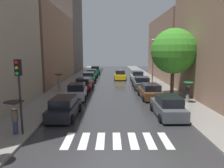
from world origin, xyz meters
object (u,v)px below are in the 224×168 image
at_px(parked_car_right_nearest, 168,107).
at_px(parked_car_right_third, 142,83).
at_px(street_tree_right, 174,51).
at_px(pedestrian_foreground, 59,78).
at_px(parked_car_left_fourth, 89,77).
at_px(parked_car_left_fifth, 92,74).
at_px(pedestrian_near_tree, 14,110).
at_px(pedestrian_by_kerb, 188,88).
at_px(parked_car_right_fourth, 137,77).
at_px(parked_car_left_sixth, 95,70).
at_px(parked_car_left_nearest, 64,108).
at_px(parked_car_left_third, 84,84).
at_px(taxi_midroad, 120,75).
at_px(parked_car_right_second, 150,92).
at_px(parked_car_left_second, 77,92).
at_px(traffic_light_left_corner, 19,80).
at_px(lamp_post_right, 153,59).

height_order(parked_car_right_nearest, parked_car_right_third, parked_car_right_nearest).
bearing_deg(parked_car_right_nearest, street_tree_right, -19.39).
bearing_deg(pedestrian_foreground, parked_car_left_fourth, -80.54).
bearing_deg(parked_car_left_fourth, parked_car_left_fifth, -1.22).
relative_size(pedestrian_near_tree, pedestrian_by_kerb, 0.99).
height_order(parked_car_right_fourth, street_tree_right, street_tree_right).
xyz_separation_m(parked_car_left_sixth, parked_car_right_nearest, (7.67, -29.52, -0.07)).
bearing_deg(parked_car_left_nearest, parked_car_right_fourth, -21.29).
distance_m(parked_car_left_fourth, parked_car_left_sixth, 11.89).
relative_size(parked_car_left_third, parked_car_left_fourth, 1.01).
relative_size(parked_car_right_fourth, taxi_midroad, 1.00).
height_order(parked_car_left_fourth, parked_car_left_fifth, parked_car_left_fourth).
bearing_deg(street_tree_right, parked_car_right_fourth, 101.28).
height_order(parked_car_right_nearest, parked_car_right_second, parked_car_right_nearest).
distance_m(parked_car_left_third, street_tree_right, 11.83).
distance_m(parked_car_left_second, parked_car_right_nearest, 9.82).
bearing_deg(parked_car_left_second, parked_car_right_second, -91.62).
distance_m(parked_car_left_third, parked_car_right_third, 7.57).
height_order(parked_car_right_second, pedestrian_near_tree, pedestrian_near_tree).
bearing_deg(pedestrian_by_kerb, parked_car_right_second, 123.32).
relative_size(parked_car_left_fourth, pedestrian_foreground, 2.33).
bearing_deg(traffic_light_left_corner, parked_car_left_third, 83.69).
height_order(parked_car_left_sixth, parked_car_right_third, parked_car_left_sixth).
height_order(parked_car_left_third, pedestrian_by_kerb, pedestrian_by_kerb).
bearing_deg(lamp_post_right, parked_car_left_fourth, 157.67).
relative_size(parked_car_left_second, parked_car_right_nearest, 0.93).
distance_m(parked_car_left_fourth, pedestrian_by_kerb, 17.56).
bearing_deg(pedestrian_near_tree, parked_car_left_sixth, 73.35).
bearing_deg(lamp_post_right, taxi_midroad, 120.62).
bearing_deg(taxi_midroad, pedestrian_near_tree, 165.88).
height_order(parked_car_right_nearest, taxi_midroad, taxi_midroad).
height_order(parked_car_left_nearest, parked_car_right_third, parked_car_right_third).
xyz_separation_m(pedestrian_by_kerb, lamp_post_right, (-1.30, 10.04, 2.36)).
height_order(street_tree_right, traffic_light_left_corner, street_tree_right).
relative_size(parked_car_right_third, taxi_midroad, 1.00).
height_order(parked_car_left_second, parked_car_right_fourth, parked_car_right_fourth).
relative_size(parked_car_left_second, taxi_midroad, 0.93).
height_order(parked_car_left_nearest, parked_car_left_sixth, parked_car_left_sixth).
distance_m(parked_car_right_third, street_tree_right, 7.14).
bearing_deg(parked_car_right_third, parked_car_right_second, -178.31).
xyz_separation_m(parked_car_left_nearest, parked_car_right_fourth, (7.78, 18.16, 0.08)).
bearing_deg(parked_car_right_second, parked_car_left_fourth, 31.53).
xyz_separation_m(parked_car_left_third, pedestrian_foreground, (-2.82, -1.79, 0.96)).
relative_size(parked_car_left_fifth, parked_car_right_nearest, 1.08).
distance_m(parked_car_left_fourth, parked_car_left_fifth, 5.73).
distance_m(parked_car_left_fifth, pedestrian_by_kerb, 22.40).
bearing_deg(pedestrian_near_tree, parked_car_right_fourth, 52.71).
xyz_separation_m(parked_car_right_third, taxi_midroad, (-2.45, 9.02, 0.02)).
height_order(parked_car_left_fourth, pedestrian_by_kerb, pedestrian_by_kerb).
xyz_separation_m(parked_car_left_fifth, traffic_light_left_corner, (-1.52, -27.02, 2.54)).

